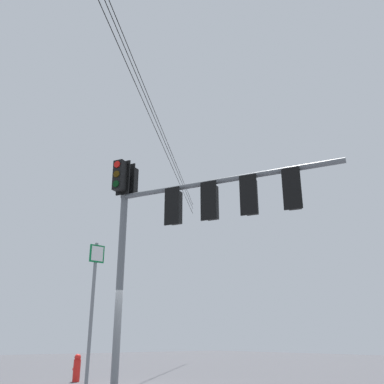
{
  "coord_description": "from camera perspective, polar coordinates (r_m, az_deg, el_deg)",
  "views": [
    {
      "loc": [
        9.85,
        -5.97,
        1.24
      ],
      "look_at": [
        1.55,
        0.77,
        4.99
      ],
      "focal_mm": 39.39,
      "sensor_mm": 36.0,
      "label": 1
    }
  ],
  "objects": [
    {
      "name": "fire_hydrant",
      "position": [
        14.67,
        -15.33,
        -21.99
      ],
      "size": [
        0.3,
        0.22,
        0.81
      ],
      "color": "red",
      "rests_on": "ground"
    },
    {
      "name": "route_sign_primary",
      "position": [
        8.98,
        -13.35,
        -14.76
      ],
      "size": [
        0.1,
        0.33,
        3.16
      ],
      "color": "slate",
      "rests_on": "ground"
    },
    {
      "name": "overhead_wire_span",
      "position": [
        15.72,
        -6.77,
        13.61
      ],
      "size": [
        22.47,
        23.06,
        1.49
      ],
      "color": "black"
    },
    {
      "name": "signal_mast_assembly",
      "position": [
        11.35,
        -1.92,
        -2.54
      ],
      "size": [
        5.92,
        3.17,
        6.25
      ],
      "color": "slate",
      "rests_on": "ground"
    }
  ]
}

